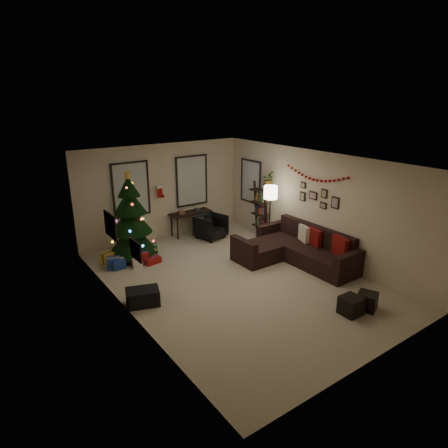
{
  "coord_description": "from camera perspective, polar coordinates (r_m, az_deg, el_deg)",
  "views": [
    {
      "loc": [
        -4.84,
        -6.39,
        4.03
      ],
      "look_at": [
        0.1,
        0.6,
        1.15
      ],
      "focal_mm": 31.42,
      "sensor_mm": 36.0,
      "label": 1
    }
  ],
  "objects": [
    {
      "name": "floor",
      "position": [
        8.97,
        1.71,
        -8.11
      ],
      "size": [
        7.0,
        7.0,
        0.0
      ],
      "primitive_type": "plane",
      "color": "#BDAE8F",
      "rests_on": "ground"
    },
    {
      "name": "ceiling",
      "position": [
        8.12,
        1.89,
        9.17
      ],
      "size": [
        7.0,
        7.0,
        0.0
      ],
      "primitive_type": "plane",
      "rotation": [
        3.14,
        0.0,
        0.0
      ],
      "color": "white",
      "rests_on": "floor"
    },
    {
      "name": "wall_back",
      "position": [
        11.33,
        -8.95,
        4.69
      ],
      "size": [
        5.0,
        0.0,
        5.0
      ],
      "primitive_type": "plane",
      "rotation": [
        1.57,
        0.0,
        0.0
      ],
      "color": "beige",
      "rests_on": "floor"
    },
    {
      "name": "wall_front",
      "position": [
        6.24,
        21.73,
        -8.26
      ],
      "size": [
        5.0,
        0.0,
        5.0
      ],
      "primitive_type": "plane",
      "rotation": [
        -1.57,
        0.0,
        0.0
      ],
      "color": "beige",
      "rests_on": "floor"
    },
    {
      "name": "wall_left",
      "position": [
        7.31,
        -14.1,
        -3.49
      ],
      "size": [
        0.0,
        7.0,
        7.0
      ],
      "primitive_type": "plane",
      "rotation": [
        1.57,
        0.0,
        1.57
      ],
      "color": "beige",
      "rests_on": "floor"
    },
    {
      "name": "wall_right",
      "position": [
        10.09,
        13.23,
        2.7
      ],
      "size": [
        0.0,
        7.0,
        7.0
      ],
      "primitive_type": "plane",
      "rotation": [
        1.57,
        0.0,
        -1.57
      ],
      "color": "beige",
      "rests_on": "floor"
    },
    {
      "name": "window_back_left",
      "position": [
        10.88,
        -13.41,
        4.92
      ],
      "size": [
        1.05,
        0.06,
        1.5
      ],
      "color": "#728CB2",
      "rests_on": "wall_back"
    },
    {
      "name": "window_back_right",
      "position": [
        11.69,
        -4.75,
        6.3
      ],
      "size": [
        1.05,
        0.06,
        1.5
      ],
      "color": "#728CB2",
      "rests_on": "wall_back"
    },
    {
      "name": "window_right_wall",
      "position": [
        11.82,
        3.95,
        6.2
      ],
      "size": [
        0.06,
        0.9,
        1.3
      ],
      "color": "#728CB2",
      "rests_on": "wall_right"
    },
    {
      "name": "christmas_tree",
      "position": [
        10.06,
        -13.36,
        0.29
      ],
      "size": [
        1.24,
        1.24,
        2.31
      ],
      "rotation": [
        0.0,
        0.0,
        0.17
      ],
      "color": "black",
      "rests_on": "floor"
    },
    {
      "name": "presents",
      "position": [
        10.01,
        -13.28,
        -4.94
      ],
      "size": [
        1.51,
        1.01,
        0.3
      ],
      "rotation": [
        0.0,
        0.0,
        -0.34
      ],
      "color": "gold",
      "rests_on": "floor"
    },
    {
      "name": "sofa",
      "position": [
        9.96,
        10.27,
        -3.8
      ],
      "size": [
        1.91,
        2.77,
        0.88
      ],
      "color": "black",
      "rests_on": "floor"
    },
    {
      "name": "pillow_red_a",
      "position": [
        9.46,
        16.53,
        -3.21
      ],
      "size": [
        0.25,
        0.49,
        0.48
      ],
      "primitive_type": "cube",
      "rotation": [
        0.0,
        0.0,
        -0.26
      ],
      "color": "maroon",
      "rests_on": "sofa"
    },
    {
      "name": "pillow_red_b",
      "position": [
        9.91,
        13.07,
        -1.9
      ],
      "size": [
        0.21,
        0.44,
        0.43
      ],
      "primitive_type": "cube",
      "rotation": [
        0.0,
        0.0,
        -0.22
      ],
      "color": "maroon",
      "rests_on": "sofa"
    },
    {
      "name": "pillow_cream",
      "position": [
        10.14,
        11.55,
        -1.37
      ],
      "size": [
        0.24,
        0.42,
        0.41
      ],
      "primitive_type": "cube",
      "rotation": [
        0.0,
        0.0,
        -0.34
      ],
      "color": "beige",
      "rests_on": "sofa"
    },
    {
      "name": "ottoman_near",
      "position": [
        7.99,
        17.99,
        -11.23
      ],
      "size": [
        0.38,
        0.38,
        0.36
      ],
      "primitive_type": "cube",
      "rotation": [
        0.0,
        0.0,
        -0.02
      ],
      "color": "black",
      "rests_on": "floor"
    },
    {
      "name": "ottoman_far",
      "position": [
        8.25,
        20.09,
        -10.51
      ],
      "size": [
        0.47,
        0.47,
        0.34
      ],
      "primitive_type": "cube",
      "rotation": [
        0.0,
        0.0,
        0.41
      ],
      "color": "black",
      "rests_on": "floor"
    },
    {
      "name": "desk",
      "position": [
        11.63,
        -4.85,
        1.38
      ],
      "size": [
        1.26,
        0.45,
        0.68
      ],
      "color": "black",
      "rests_on": "floor"
    },
    {
      "name": "desk_chair",
      "position": [
        11.32,
        -1.91,
        -0.37
      ],
      "size": [
        0.82,
        0.79,
        0.7
      ],
      "primitive_type": "imported",
      "rotation": [
        0.0,
        0.0,
        0.25
      ],
      "color": "black",
      "rests_on": "floor"
    },
    {
      "name": "bookshelf",
      "position": [
        11.4,
        5.27,
        2.02
      ],
      "size": [
        0.3,
        0.48,
        1.63
      ],
      "color": "black",
      "rests_on": "floor"
    },
    {
      "name": "potted_plant",
      "position": [
        10.94,
        6.43,
        6.81
      ],
      "size": [
        0.58,
        0.6,
        0.5
      ],
      "primitive_type": "imported",
      "rotation": [
        0.0,
        0.0,
        0.92
      ],
      "color": "#4C4C4C",
      "rests_on": "bookshelf"
    },
    {
      "name": "floor_lamp",
      "position": [
        10.43,
        6.78,
        4.0
      ],
      "size": [
        0.36,
        0.36,
        1.71
      ],
      "rotation": [
        0.0,
        0.0,
        -0.35
      ],
      "color": "black",
      "rests_on": "floor"
    },
    {
      "name": "art_map",
      "position": [
        7.94,
        -16.2,
        -0.18
      ],
      "size": [
        0.04,
        0.6,
        0.5
      ],
      "color": "black",
      "rests_on": "wall_left"
    },
    {
      "name": "art_abstract",
      "position": [
        6.91,
        -12.73,
        -3.73
      ],
      "size": [
        0.04,
        0.45,
        0.35
      ],
      "color": "black",
      "rests_on": "wall_left"
    },
    {
      "name": "gallery",
      "position": [
        9.97,
        13.56,
        3.81
      ],
      "size": [
        0.03,
        1.25,
        0.54
      ],
      "color": "black",
      "rests_on": "wall_right"
    },
    {
      "name": "garland",
      "position": [
        9.9,
        13.2,
        6.91
      ],
      "size": [
        0.08,
        1.9,
        0.3
      ],
      "primitive_type": null,
      "color": "#A5140C",
      "rests_on": "wall_right"
    },
    {
      "name": "stocking_left",
      "position": [
        11.13,
        -9.28,
        4.72
      ],
      "size": [
        0.2,
        0.05,
        0.36
      ],
      "color": "#990F0C",
      "rests_on": "wall_back"
    },
    {
      "name": "stocking_right",
      "position": [
        11.39,
        -8.24,
        5.93
      ],
      "size": [
        0.2,
        0.05,
        0.36
      ],
      "color": "#990F0C",
      "rests_on": "wall_back"
    },
    {
      "name": "storage_bin",
      "position": [
        8.1,
        -11.75,
        -10.35
      ],
      "size": [
        0.76,
        0.62,
        0.32
      ],
      "primitive_type": "cube",
      "rotation": [
        0.0,
        0.0,
        -0.33
      ],
      "color": "black",
      "rests_on": "floor"
    }
  ]
}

